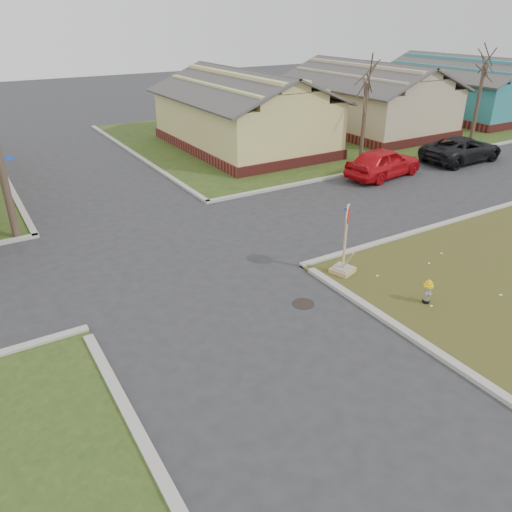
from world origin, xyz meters
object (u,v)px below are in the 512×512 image
stop_sign (344,258)px  dark_pickup (462,149)px  red_sedan (384,162)px  fire_hydrant (428,290)px

stop_sign → dark_pickup: 16.14m
stop_sign → red_sedan: size_ratio=0.53×
stop_sign → red_sedan: (8.62, 7.09, 0.20)m
dark_pickup → red_sedan: bearing=88.0°
fire_hydrant → red_sedan: size_ratio=0.17×
stop_sign → dark_pickup: (14.54, 7.00, 0.14)m
stop_sign → dark_pickup: bearing=7.1°
fire_hydrant → red_sedan: red_sedan is taller
red_sedan → fire_hydrant: bearing=133.9°
fire_hydrant → stop_sign: bearing=90.4°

